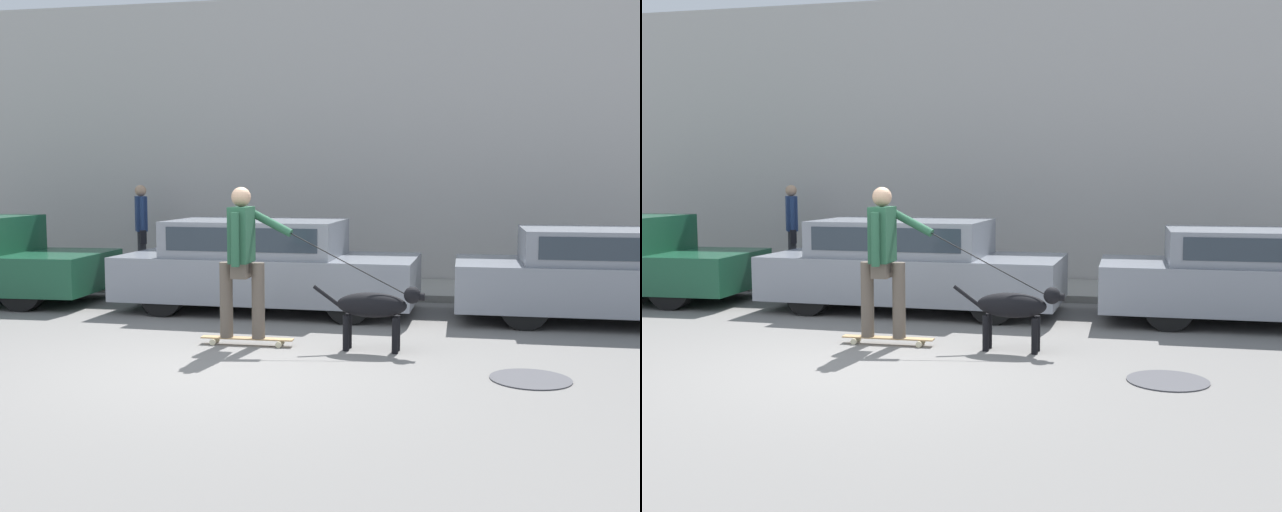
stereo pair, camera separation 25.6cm
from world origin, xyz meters
The scene contains 9 objects.
ground_plane centered at (0.00, 0.00, 0.00)m, with size 36.00×36.00×0.00m, color slate.
back_wall centered at (0.00, 6.42, 2.53)m, with size 32.00×0.30×5.06m.
sidewalk_curb centered at (0.00, 5.29, 0.05)m, with size 30.00×1.93×0.11m.
parked_car_1 centered at (-0.40, 3.18, 0.63)m, with size 4.19×1.79×1.28m.
parked_car_2 centered at (4.43, 3.18, 0.60)m, with size 4.47×1.66×1.22m.
dog centered at (1.41, 0.97, 0.48)m, with size 1.22×0.31×0.72m.
skateboarder centered at (-0.06, 0.98, 1.01)m, with size 2.37×0.60×1.77m.
pedestrian_with_bag centered at (-3.22, 5.34, 1.03)m, with size 0.41×0.60×1.65m.
manhole_cover centered at (2.97, 0.08, 0.01)m, with size 0.75×0.75×0.01m.
Camera 2 is at (2.58, -6.89, 1.84)m, focal length 42.00 mm.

